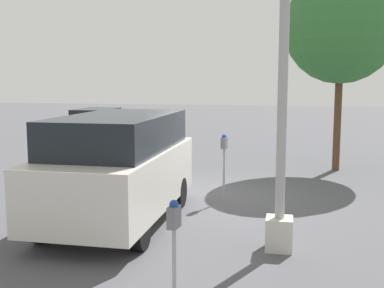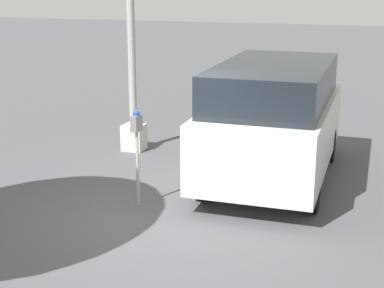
{
  "view_description": "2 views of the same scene",
  "coord_description": "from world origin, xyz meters",
  "px_view_note": "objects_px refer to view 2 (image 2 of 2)",
  "views": [
    {
      "loc": [
        11.11,
        1.87,
        2.83
      ],
      "look_at": [
        0.54,
        -0.34,
        1.35
      ],
      "focal_mm": 45.0,
      "sensor_mm": 36.0,
      "label": 1
    },
    {
      "loc": [
        -7.83,
        -3.19,
        3.55
      ],
      "look_at": [
        0.03,
        -0.64,
        1.21
      ],
      "focal_mm": 55.0,
      "sensor_mm": 36.0,
      "label": 2
    }
  ],
  "objects_px": {
    "parking_meter_far": "(219,84)",
    "parked_van": "(274,118)",
    "parking_meter_near": "(137,136)",
    "lamp_post": "(131,46)"
  },
  "relations": [
    {
      "from": "parking_meter_near",
      "to": "parking_meter_far",
      "type": "distance_m",
      "value": 5.47
    },
    {
      "from": "parking_meter_far",
      "to": "parking_meter_near",
      "type": "bearing_deg",
      "value": -170.27
    },
    {
      "from": "parked_van",
      "to": "parking_meter_near",
      "type": "bearing_deg",
      "value": 137.74
    },
    {
      "from": "lamp_post",
      "to": "parked_van",
      "type": "xyz_separation_m",
      "value": [
        -0.96,
        -3.14,
        -1.06
      ]
    },
    {
      "from": "parking_meter_far",
      "to": "lamp_post",
      "type": "xyz_separation_m",
      "value": [
        -2.53,
        1.16,
        1.15
      ]
    },
    {
      "from": "parking_meter_far",
      "to": "parked_van",
      "type": "height_order",
      "value": "parked_van"
    },
    {
      "from": "parking_meter_near",
      "to": "parked_van",
      "type": "xyz_separation_m",
      "value": [
        1.98,
        -1.8,
        -0.02
      ]
    },
    {
      "from": "parking_meter_far",
      "to": "lamp_post",
      "type": "distance_m",
      "value": 3.01
    },
    {
      "from": "parking_meter_far",
      "to": "parked_van",
      "type": "xyz_separation_m",
      "value": [
        -3.48,
        -1.98,
        0.09
      ]
    },
    {
      "from": "parking_meter_far",
      "to": "lamp_post",
      "type": "height_order",
      "value": "lamp_post"
    }
  ]
}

